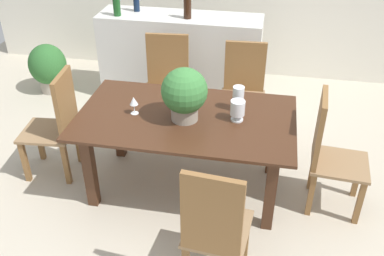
{
  "coord_description": "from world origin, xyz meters",
  "views": [
    {
      "loc": [
        0.61,
        -2.86,
        2.53
      ],
      "look_at": [
        0.04,
        0.13,
        0.59
      ],
      "focal_mm": 40.67,
      "sensor_mm": 36.0,
      "label": 1
    }
  ],
  "objects": [
    {
      "name": "crystal_vase_center_near",
      "position": [
        0.41,
        0.09,
        0.84
      ],
      "size": [
        0.12,
        0.12,
        0.17
      ],
      "color": "silver",
      "rests_on": "dining_table"
    },
    {
      "name": "chair_far_right",
      "position": [
        0.39,
        1.07,
        0.53
      ],
      "size": [
        0.47,
        0.5,
        0.97
      ],
      "rotation": [
        0.0,
        0.0,
        0.05
      ],
      "color": "brown",
      "rests_on": "ground"
    },
    {
      "name": "ground_plane",
      "position": [
        0.0,
        0.0,
        0.0
      ],
      "size": [
        7.04,
        7.04,
        0.0
      ],
      "primitive_type": "plane",
      "color": "#BCB29E"
    },
    {
      "name": "wine_bottle_amber",
      "position": [
        -1.08,
        1.63,
        1.12
      ],
      "size": [
        0.08,
        0.08,
        0.31
      ],
      "color": "#194C1E",
      "rests_on": "kitchen_counter"
    },
    {
      "name": "chair_head_end",
      "position": [
        -1.15,
        0.09,
        0.54
      ],
      "size": [
        0.49,
        0.45,
        1.0
      ],
      "rotation": [
        0.0,
        0.0,
        -1.48
      ],
      "color": "brown",
      "rests_on": "ground"
    },
    {
      "name": "kitchen_counter",
      "position": [
        -0.41,
        1.75,
        0.5
      ],
      "size": [
        1.84,
        0.51,
        1.0
      ],
      "primitive_type": "cube",
      "color": "silver",
      "rests_on": "ground"
    },
    {
      "name": "wine_bottle_dark",
      "position": [
        -0.92,
        1.82,
        1.11
      ],
      "size": [
        0.07,
        0.07,
        0.3
      ],
      "color": "#0F1E38",
      "rests_on": "kitchen_counter"
    },
    {
      "name": "chair_foot_end",
      "position": [
        1.15,
        0.09,
        0.54
      ],
      "size": [
        0.48,
        0.45,
        1.01
      ],
      "rotation": [
        0.0,
        0.0,
        1.49
      ],
      "color": "brown",
      "rests_on": "ground"
    },
    {
      "name": "chair_far_left",
      "position": [
        -0.4,
        1.07,
        0.54
      ],
      "size": [
        0.51,
        0.49,
        1.0
      ],
      "rotation": [
        0.0,
        0.0,
        0.09
      ],
      "color": "brown",
      "rests_on": "ground"
    },
    {
      "name": "flower_centerpiece",
      "position": [
        -0.0,
        0.03,
        0.96
      ],
      "size": [
        0.36,
        0.36,
        0.43
      ],
      "color": "gray",
      "rests_on": "dining_table"
    },
    {
      "name": "dining_table",
      "position": [
        0.0,
        0.08,
        0.61
      ],
      "size": [
        1.75,
        1.02,
        0.73
      ],
      "color": "#422616",
      "rests_on": "ground"
    },
    {
      "name": "crystal_vase_left",
      "position": [
        0.4,
        0.26,
        0.85
      ],
      "size": [
        0.09,
        0.09,
        0.21
      ],
      "color": "silver",
      "rests_on": "dining_table"
    },
    {
      "name": "chair_near_right",
      "position": [
        0.38,
        -0.92,
        0.55
      ],
      "size": [
        0.45,
        0.49,
        1.03
      ],
      "rotation": [
        0.0,
        0.0,
        3.05
      ],
      "color": "brown",
      "rests_on": "ground"
    },
    {
      "name": "wine_glass",
      "position": [
        -0.42,
        0.04,
        0.84
      ],
      "size": [
        0.07,
        0.07,
        0.15
      ],
      "color": "silver",
      "rests_on": "dining_table"
    },
    {
      "name": "potted_plant_floor",
      "position": [
        -2.02,
        1.57,
        0.33
      ],
      "size": [
        0.45,
        0.45,
        0.6
      ],
      "color": "#9E9384",
      "rests_on": "ground"
    },
    {
      "name": "wine_bottle_tall",
      "position": [
        -0.3,
        1.68,
        1.12
      ],
      "size": [
        0.08,
        0.08,
        0.31
      ],
      "color": "black",
      "rests_on": "kitchen_counter"
    }
  ]
}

